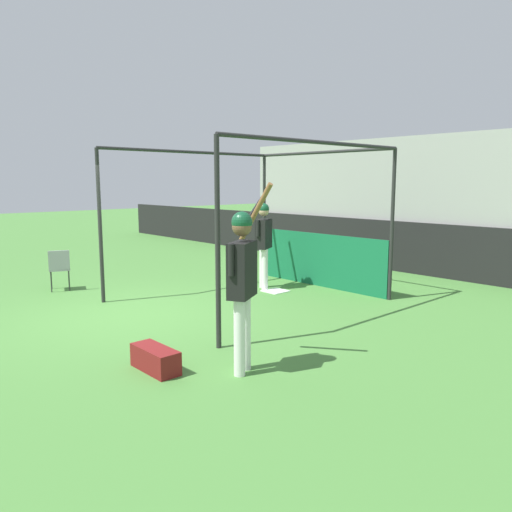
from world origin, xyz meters
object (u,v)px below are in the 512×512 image
object	(u,v)px
player_waiting	(242,275)
equipment_bag	(155,359)
folding_chair	(59,266)
player_batter	(263,237)

from	to	relation	value
player_waiting	equipment_bag	world-z (taller)	player_waiting
player_waiting	folding_chair	size ratio (longest dim) A/B	2.62
player_batter	folding_chair	world-z (taller)	player_batter
player_waiting	folding_chair	distance (m)	5.87
player_batter	folding_chair	distance (m)	4.19
player_waiting	player_batter	bearing A→B (deg)	14.33
player_waiting	equipment_bag	size ratio (longest dim) A/B	3.15
player_batter	equipment_bag	world-z (taller)	player_batter
player_batter	equipment_bag	xyz separation A→B (m)	(2.46, -4.06, -0.94)
player_batter	player_waiting	world-z (taller)	player_waiting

